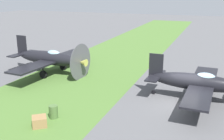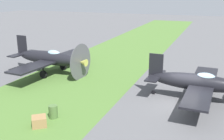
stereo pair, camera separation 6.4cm
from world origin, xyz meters
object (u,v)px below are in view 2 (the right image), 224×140
Objects in this scene: fuel_drum at (53,112)px; supply_crate at (39,121)px; airplane_lead at (199,82)px; airplane_wingman at (50,58)px.

fuel_drum is 1.00× the size of supply_crate.
airplane_lead is 12.16m from supply_crate.
fuel_drum is (8.74, 6.02, -1.19)m from airplane_wingman.
fuel_drum is at bearing 171.47° from supply_crate.
airplane_wingman is (-2.06, -14.89, 0.12)m from airplane_lead.
airplane_wingman is 12.23× the size of supply_crate.
airplane_wingman is at bearing -95.61° from airplane_lead.
supply_crate is at bearing -8.53° from fuel_drum.
airplane_lead is at bearing 126.98° from fuel_drum.
fuel_drum is at bearing -50.75° from airplane_lead.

